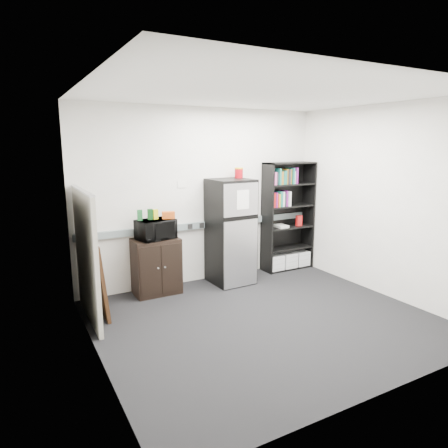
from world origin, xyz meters
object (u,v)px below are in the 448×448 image
at_px(cabinet, 157,266).
at_px(refrigerator, 231,232).
at_px(bookshelf, 288,217).
at_px(cubicle_partition, 86,256).
at_px(microwave, 156,229).

distance_m(cabinet, refrigerator, 1.26).
distance_m(bookshelf, refrigerator, 1.22).
bearing_deg(refrigerator, cubicle_partition, -173.32).
bearing_deg(microwave, refrigerator, -16.09).
height_order(bookshelf, cabinet, bookshelf).
height_order(cabinet, microwave, microwave).
relative_size(bookshelf, refrigerator, 1.14).
distance_m(cabinet, microwave, 0.55).
relative_size(bookshelf, cubicle_partition, 1.14).
bearing_deg(microwave, cubicle_partition, -171.46).
bearing_deg(cabinet, bookshelf, 1.54).
height_order(bookshelf, cubicle_partition, bookshelf).
bearing_deg(bookshelf, cabinet, -178.46).
bearing_deg(cubicle_partition, refrigerator, 8.74).
bearing_deg(bookshelf, cubicle_partition, -171.94).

